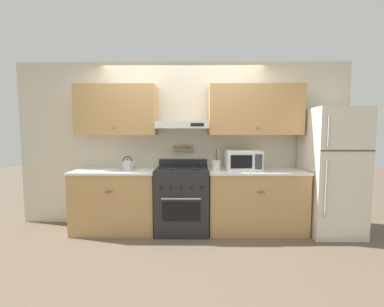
{
  "coord_description": "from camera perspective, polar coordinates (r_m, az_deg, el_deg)",
  "views": [
    {
      "loc": [
        0.17,
        -3.12,
        1.42
      ],
      "look_at": [
        0.14,
        0.26,
        1.16
      ],
      "focal_mm": 22.0,
      "sensor_mm": 36.0,
      "label": 1
    }
  ],
  "objects": [
    {
      "name": "microwave",
      "position": [
        3.53,
        12.23,
        -1.62
      ],
      "size": [
        0.5,
        0.39,
        0.29
      ],
      "color": "white",
      "rests_on": "counter_right"
    },
    {
      "name": "counter_right",
      "position": [
        3.68,
        15.04,
        -10.88
      ],
      "size": [
        1.4,
        0.62,
        0.91
      ],
      "color": "tan",
      "rests_on": "ground_plane"
    },
    {
      "name": "refrigerator",
      "position": [
        3.95,
        30.64,
        -3.76
      ],
      "size": [
        0.7,
        0.72,
        1.79
      ],
      "color": "beige",
      "rests_on": "ground_plane"
    },
    {
      "name": "tea_kettle",
      "position": [
        3.58,
        -15.33,
        -2.62
      ],
      "size": [
        0.2,
        0.15,
        0.21
      ],
      "color": "#B7B7BC",
      "rests_on": "counter_left"
    },
    {
      "name": "stove_range",
      "position": [
        3.55,
        -2.36,
        -11.02
      ],
      "size": [
        0.76,
        0.66,
        1.04
      ],
      "color": "#232326",
      "rests_on": "ground_plane"
    },
    {
      "name": "ground_plane",
      "position": [
        3.43,
        -2.59,
        -19.97
      ],
      "size": [
        16.0,
        16.0,
        0.0
      ],
      "primitive_type": "plane",
      "color": "brown"
    },
    {
      "name": "wall_back",
      "position": [
        3.7,
        -1.49,
        5.21
      ],
      "size": [
        5.2,
        0.46,
        2.55
      ],
      "color": "beige",
      "rests_on": "ground_plane"
    },
    {
      "name": "utensil_crock",
      "position": [
        3.46,
        5.89,
        -2.74
      ],
      "size": [
        0.12,
        0.12,
        0.3
      ],
      "color": "silver",
      "rests_on": "counter_right"
    },
    {
      "name": "counter_left",
      "position": [
        3.75,
        -17.84,
        -10.66
      ],
      "size": [
        1.21,
        0.62,
        0.91
      ],
      "color": "tan",
      "rests_on": "ground_plane"
    }
  ]
}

